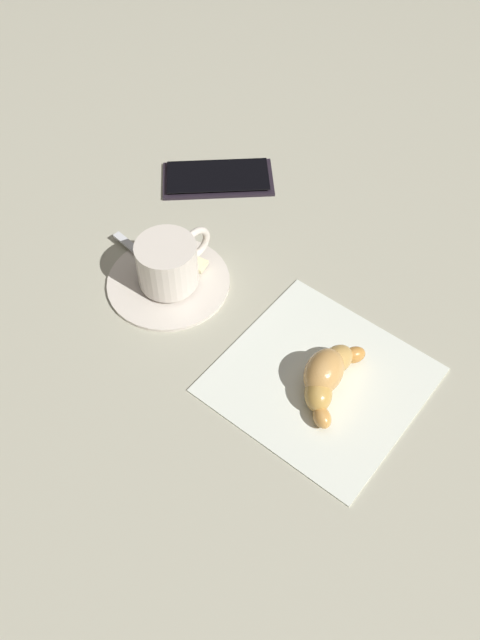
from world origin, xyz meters
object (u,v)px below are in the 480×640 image
(sugar_packet, at_px, (183,259))
(napkin, at_px, (320,379))
(teaspoon, at_px, (161,270))
(saucer, at_px, (168,281))
(cell_phone, at_px, (218,178))
(espresso_cup, at_px, (169,262))
(croissant, at_px, (327,375))

(sugar_packet, height_order, napkin, sugar_packet)
(teaspoon, relative_size, sugar_packet, 2.05)
(saucer, distance_m, sugar_packet, 0.03)
(napkin, xyz_separation_m, cell_phone, (0.24, -0.23, 0.00))
(saucer, bearing_deg, espresso_cup, -167.96)
(croissant, distance_m, cell_phone, 0.34)
(napkin, bearing_deg, saucer, -13.32)
(napkin, bearing_deg, croissant, 148.80)
(napkin, height_order, croissant, croissant)
(espresso_cup, distance_m, napkin, 0.21)
(sugar_packet, bearing_deg, teaspoon, 63.59)
(espresso_cup, distance_m, croissant, 0.22)
(teaspoon, xyz_separation_m, napkin, (-0.22, 0.05, -0.01))
(saucer, relative_size, cell_phone, 0.88)
(espresso_cup, height_order, napkin, espresso_cup)
(saucer, distance_m, espresso_cup, 0.03)
(saucer, xyz_separation_m, cell_phone, (0.03, -0.19, -0.00))
(sugar_packet, xyz_separation_m, cell_phone, (0.03, -0.15, -0.01))
(sugar_packet, distance_m, cell_phone, 0.16)
(espresso_cup, distance_m, sugar_packet, 0.04)
(teaspoon, height_order, napkin, teaspoon)
(saucer, distance_m, napkin, 0.21)
(napkin, distance_m, croissant, 0.02)
(saucer, xyz_separation_m, espresso_cup, (-0.00, -0.00, 0.03))
(croissant, height_order, cell_phone, croissant)
(croissant, bearing_deg, cell_phone, -44.63)
(espresso_cup, height_order, cell_phone, espresso_cup)
(espresso_cup, xyz_separation_m, croissant, (-0.21, 0.05, -0.02))
(saucer, height_order, teaspoon, teaspoon)
(sugar_packet, distance_m, croissant, 0.23)
(saucer, bearing_deg, napkin, 166.68)
(teaspoon, xyz_separation_m, cell_phone, (0.02, -0.18, -0.01))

